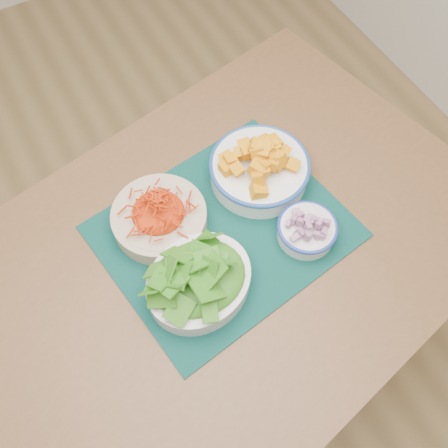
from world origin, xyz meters
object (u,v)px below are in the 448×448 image
table (216,273)px  onion_bowl (307,228)px  carrot_bowl (159,216)px  squash_bowl (260,165)px  lettuce_bowl (199,279)px  placemat (224,231)px

table → onion_bowl: size_ratio=8.70×
carrot_bowl → squash_bowl: bearing=0.2°
lettuce_bowl → onion_bowl: size_ratio=1.67×
table → carrot_bowl: size_ratio=5.39×
squash_bowl → lettuce_bowl: 0.30m
placemat → squash_bowl: (0.14, 0.08, 0.05)m
squash_bowl → onion_bowl: size_ratio=1.84×
lettuce_bowl → onion_bowl: lettuce_bowl is taller
carrot_bowl → squash_bowl: (0.25, 0.00, 0.02)m
squash_bowl → onion_bowl: squash_bowl is taller
table → placemat: bearing=31.0°
placemat → squash_bowl: size_ratio=1.73×
carrot_bowl → squash_bowl: size_ratio=0.88×
table → squash_bowl: squash_bowl is taller
table → carrot_bowl: carrot_bowl is taller
squash_bowl → lettuce_bowl: (-0.25, -0.18, -0.00)m
placemat → squash_bowl: squash_bowl is taller
carrot_bowl → squash_bowl: 0.25m
squash_bowl → lettuce_bowl: squash_bowl is taller
table → placemat: 0.11m
table → onion_bowl: bearing=-27.9°
table → lettuce_bowl: (-0.06, -0.05, 0.14)m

